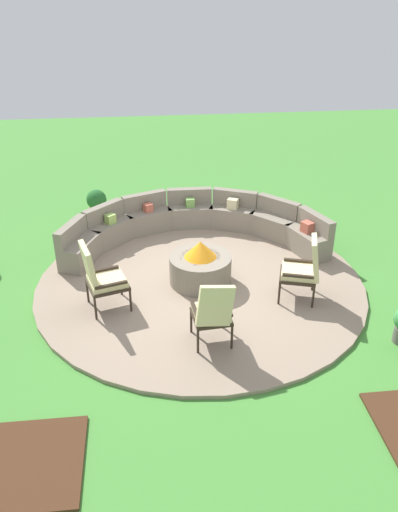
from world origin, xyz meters
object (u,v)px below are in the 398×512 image
at_px(curved_stone_bench, 193,225).
at_px(lounge_chair_back_left, 304,268).
at_px(fire_pit, 200,266).
at_px(lounge_chair_front_left, 100,277).
at_px(potted_plant_0, 97,204).
at_px(lounge_chair_front_right, 213,312).

distance_m(curved_stone_bench, lounge_chair_back_left, 2.80).
height_order(curved_stone_bench, lounge_chair_back_left, lounge_chair_back_left).
bearing_deg(fire_pit, lounge_chair_front_left, -158.92).
xyz_separation_m(lounge_chair_front_left, potted_plant_0, (-0.27, 3.52, -0.26)).
height_order(lounge_chair_front_right, lounge_chair_back_left, lounge_chair_back_left).
relative_size(curved_stone_bench, lounge_chair_front_right, 4.66).
xyz_separation_m(lounge_chair_front_right, lounge_chair_back_left, (1.61, 1.04, 0.01)).
height_order(curved_stone_bench, lounge_chair_front_left, lounge_chair_front_left).
bearing_deg(curved_stone_bench, fire_pit, -91.35).
xyz_separation_m(lounge_chair_front_right, potted_plant_0, (-1.86, 4.62, -0.24)).
height_order(lounge_chair_back_left, potted_plant_0, lounge_chair_back_left).
bearing_deg(lounge_chair_front_left, lounge_chair_back_left, 71.84).
relative_size(fire_pit, lounge_chair_front_left, 0.92).
bearing_deg(lounge_chair_front_left, potted_plant_0, 167.33).
distance_m(fire_pit, potted_plant_0, 3.46).
bearing_deg(fire_pit, curved_stone_bench, 88.65).
relative_size(lounge_chair_front_right, lounge_chair_back_left, 0.98).
bearing_deg(lounge_chair_front_right, lounge_chair_back_left, 27.47).
distance_m(curved_stone_bench, lounge_chair_front_right, 3.37).
xyz_separation_m(lounge_chair_front_left, lounge_chair_back_left, (3.20, -0.06, -0.02)).
bearing_deg(curved_stone_bench, lounge_chair_front_left, -126.12).
bearing_deg(lounge_chair_front_left, fire_pit, 93.97).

